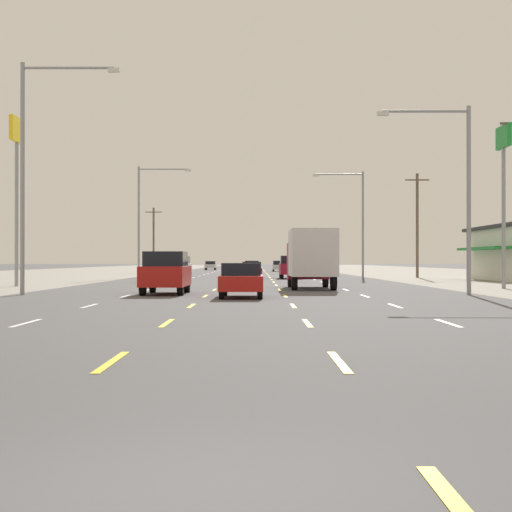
% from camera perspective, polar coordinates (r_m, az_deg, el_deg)
% --- Properties ---
extents(ground_plane, '(572.00, 572.00, 0.00)m').
position_cam_1_polar(ground_plane, '(71.19, -0.42, -1.59)').
color(ground_plane, '#4C4C4F').
extents(lane_markings, '(10.64, 227.60, 0.01)m').
position_cam_1_polar(lane_markings, '(109.68, -0.29, -1.15)').
color(lane_markings, white).
rests_on(lane_markings, ground).
extents(signal_span_wire, '(25.26, 0.53, 9.66)m').
position_cam_1_polar(signal_span_wire, '(14.29, -2.14, 16.94)').
color(signal_span_wire, brown).
rests_on(signal_span_wire, ground).
extents(sedan_center_turn_nearest, '(1.80, 4.50, 1.46)m').
position_cam_1_polar(sedan_center_turn_nearest, '(33.44, -1.09, -1.72)').
color(sedan_center_turn_nearest, red).
rests_on(sedan_center_turn_nearest, ground).
extents(suv_inner_left_near, '(1.98, 4.90, 1.98)m').
position_cam_1_polar(suv_inner_left_near, '(37.14, -6.55, -1.16)').
color(suv_inner_left_near, red).
rests_on(suv_inner_left_near, ground).
extents(box_truck_inner_right_mid, '(2.40, 7.20, 3.23)m').
position_cam_1_polar(box_truck_inner_right_mid, '(43.83, 3.95, 0.02)').
color(box_truck_inner_right_mid, maroon).
rests_on(box_truck_inner_right_mid, ground).
extents(suv_inner_right_midfar, '(1.98, 4.90, 1.98)m').
position_cam_1_polar(suv_inner_right_midfar, '(68.86, 2.50, -0.78)').
color(suv_inner_right_midfar, maroon).
rests_on(suv_inner_right_midfar, ground).
extents(sedan_center_turn_far, '(1.80, 4.50, 1.46)m').
position_cam_1_polar(sedan_center_turn_far, '(69.68, -0.35, -1.00)').
color(sedan_center_turn_far, maroon).
rests_on(sedan_center_turn_far, ground).
extents(suv_far_left_farther, '(1.98, 4.90, 1.98)m').
position_cam_1_polar(suv_far_left_farther, '(76.94, -5.55, -0.73)').
color(suv_far_left_farther, silver).
rests_on(suv_far_left_farther, ground).
extents(hatchback_center_turn_farthest, '(1.72, 3.90, 1.54)m').
position_cam_1_polar(hatchback_center_turn_farthest, '(93.19, -0.33, -0.81)').
color(hatchback_center_turn_farthest, '#4C196B').
rests_on(hatchback_center_turn_farthest, ground).
extents(hatchback_inner_right_distant_a, '(1.72, 3.90, 1.54)m').
position_cam_1_polar(hatchback_inner_right_distant_a, '(114.36, 1.60, -0.72)').
color(hatchback_inner_right_distant_a, silver).
rests_on(hatchback_inner_right_distant_a, ground).
extents(sedan_far_left_distant_b, '(1.80, 4.50, 1.46)m').
position_cam_1_polar(sedan_far_left_distant_b, '(133.21, -3.33, -0.68)').
color(sedan_far_left_distant_b, silver).
rests_on(sedan_far_left_distant_b, ground).
extents(pole_sign_left_row_1, '(0.24, 2.29, 10.26)m').
position_cam_1_polar(pole_sign_left_row_1, '(50.44, -16.90, 6.75)').
color(pole_sign_left_row_1, gray).
rests_on(pole_sign_left_row_1, ground).
extents(pole_sign_right_row_1, '(0.24, 2.16, 9.11)m').
position_cam_1_polar(pole_sign_right_row_1, '(46.46, 17.37, 6.16)').
color(pole_sign_right_row_1, gray).
rests_on(pole_sign_right_row_1, ground).
extents(streetlight_left_row_0, '(4.52, 0.26, 10.58)m').
position_cam_1_polar(streetlight_left_row_0, '(37.58, -15.86, 6.65)').
color(streetlight_left_row_0, gray).
rests_on(streetlight_left_row_0, ground).
extents(streetlight_right_row_0, '(4.27, 0.26, 8.60)m').
position_cam_1_polar(streetlight_right_row_0, '(37.22, 14.32, 5.08)').
color(streetlight_right_row_0, gray).
rests_on(streetlight_right_row_0, ground).
extents(streetlight_left_row_1, '(4.83, 0.26, 10.09)m').
position_cam_1_polar(streetlight_left_row_1, '(72.31, -8.09, 3.11)').
color(streetlight_left_row_1, gray).
rests_on(streetlight_left_row_1, ground).
extents(streetlight_right_row_1, '(4.62, 0.26, 9.63)m').
position_cam_1_polar(streetlight_right_row_1, '(72.17, 7.28, 2.91)').
color(streetlight_right_row_1, gray).
rests_on(streetlight_right_row_1, ground).
extents(utility_pole_right_row_1, '(2.20, 0.26, 9.60)m').
position_cam_1_polar(utility_pole_right_row_1, '(74.33, 11.50, 2.32)').
color(utility_pole_right_row_1, brown).
rests_on(utility_pole_right_row_1, ground).
extents(utility_pole_left_row_2, '(2.20, 0.26, 8.67)m').
position_cam_1_polar(utility_pole_left_row_2, '(106.81, -7.43, 1.26)').
color(utility_pole_left_row_2, brown).
rests_on(utility_pole_left_row_2, ground).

